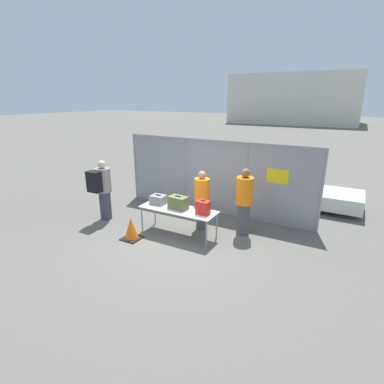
# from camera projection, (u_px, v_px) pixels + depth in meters

# --- Properties ---
(ground_plane) EXTENTS (120.00, 120.00, 0.00)m
(ground_plane) POSITION_uv_depth(u_px,v_px,m) (179.00, 238.00, 7.87)
(ground_plane) COLOR #605E56
(fence_section) EXTENTS (6.31, 0.07, 2.32)m
(fence_section) POSITION_uv_depth(u_px,v_px,m) (215.00, 176.00, 9.30)
(fence_section) COLOR gray
(fence_section) RESTS_ON ground_plane
(inspection_table) EXTENTS (2.09, 0.72, 0.74)m
(inspection_table) POSITION_uv_depth(u_px,v_px,m) (178.00, 211.00, 7.88)
(inspection_table) COLOR silver
(inspection_table) RESTS_ON ground_plane
(suitcase_grey) EXTENTS (0.41, 0.35, 0.26)m
(suitcase_grey) POSITION_uv_depth(u_px,v_px,m) (158.00, 199.00, 8.22)
(suitcase_grey) COLOR slate
(suitcase_grey) RESTS_ON inspection_table
(suitcase_olive) EXTENTS (0.52, 0.36, 0.36)m
(suitcase_olive) POSITION_uv_depth(u_px,v_px,m) (178.00, 203.00, 7.83)
(suitcase_olive) COLOR #566033
(suitcase_olive) RESTS_ON inspection_table
(suitcase_red) EXTENTS (0.33, 0.25, 0.37)m
(suitcase_red) POSITION_uv_depth(u_px,v_px,m) (203.00, 208.00, 7.47)
(suitcase_red) COLOR red
(suitcase_red) RESTS_ON inspection_table
(traveler_hooded) EXTENTS (0.45, 0.69, 1.80)m
(traveler_hooded) POSITION_uv_depth(u_px,v_px,m) (102.00, 188.00, 8.81)
(traveler_hooded) COLOR #383D4C
(traveler_hooded) RESTS_ON ground_plane
(security_worker_near) EXTENTS (0.41, 0.41, 1.66)m
(security_worker_near) POSITION_uv_depth(u_px,v_px,m) (202.00, 200.00, 8.21)
(security_worker_near) COLOR #4C4C51
(security_worker_near) RESTS_ON ground_plane
(security_worker_far) EXTENTS (0.45, 0.45, 1.81)m
(security_worker_far) POSITION_uv_depth(u_px,v_px,m) (244.00, 201.00, 7.86)
(security_worker_far) COLOR #4C4C51
(security_worker_far) RESTS_ON ground_plane
(utility_trailer) EXTENTS (4.12, 2.18, 0.61)m
(utility_trailer) POSITION_uv_depth(u_px,v_px,m) (310.00, 196.00, 10.09)
(utility_trailer) COLOR silver
(utility_trailer) RESTS_ON ground_plane
(distant_hangar) EXTENTS (16.79, 10.38, 6.59)m
(distant_hangar) POSITION_uv_depth(u_px,v_px,m) (296.00, 99.00, 42.44)
(distant_hangar) COLOR beige
(distant_hangar) RESTS_ON ground_plane
(traffic_cone) EXTENTS (0.47, 0.47, 0.59)m
(traffic_cone) POSITION_uv_depth(u_px,v_px,m) (131.00, 229.00, 7.76)
(traffic_cone) COLOR black
(traffic_cone) RESTS_ON ground_plane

